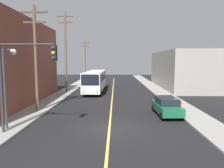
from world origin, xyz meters
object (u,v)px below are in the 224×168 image
at_px(traffic_signal_left_corner, 24,69).
at_px(fire_hydrant, 180,104).
at_px(street_lamp_left, 8,77).
at_px(utility_pole_far, 85,58).
at_px(utility_pole_near, 36,54).
at_px(utility_pole_mid, 66,49).
at_px(parked_car_green, 167,106).
at_px(city_bus, 95,80).

bearing_deg(traffic_signal_left_corner, fire_hydrant, 31.09).
bearing_deg(street_lamp_left, utility_pole_far, 90.63).
height_order(utility_pole_near, street_lamp_left, utility_pole_near).
bearing_deg(utility_pole_far, utility_pole_mid, -89.64).
height_order(utility_pole_mid, fire_hydrant, utility_pole_mid).
bearing_deg(parked_car_green, utility_pole_near, 175.30).
xyz_separation_m(city_bus, street_lamp_left, (-4.09, -19.12, 1.92)).
bearing_deg(utility_pole_near, city_bus, 73.04).
distance_m(utility_pole_near, street_lamp_left, 5.70).
height_order(utility_pole_near, utility_pole_far, utility_pole_far).
bearing_deg(traffic_signal_left_corner, parked_car_green, 26.22).
height_order(parked_car_green, fire_hydrant, parked_car_green).
distance_m(utility_pole_mid, street_lamp_left, 18.48).
xyz_separation_m(parked_car_green, utility_pole_mid, (-12.09, 13.79, 5.78)).
height_order(city_bus, parked_car_green, city_bus).
bearing_deg(utility_pole_near, utility_pole_mid, 90.94).
distance_m(city_bus, fire_hydrant, 15.71).
xyz_separation_m(city_bus, utility_pole_mid, (-4.38, -0.87, 4.80)).
height_order(utility_pole_near, utility_pole_mid, utility_pole_mid).
bearing_deg(traffic_signal_left_corner, street_lamp_left, 155.23).
height_order(utility_pole_mid, street_lamp_left, utility_pole_mid).
relative_size(city_bus, parked_car_green, 2.73).
xyz_separation_m(city_bus, utility_pole_far, (-4.52, 20.38, 3.70)).
xyz_separation_m(utility_pole_near, utility_pole_far, (-0.34, 34.07, 0.06)).
distance_m(parked_car_green, utility_pole_near, 12.78).
bearing_deg(parked_car_green, fire_hydrant, 50.41).
distance_m(city_bus, street_lamp_left, 19.65).
distance_m(parked_car_green, street_lamp_left, 12.93).
bearing_deg(street_lamp_left, utility_pole_mid, 90.94).
height_order(parked_car_green, traffic_signal_left_corner, traffic_signal_left_corner).
bearing_deg(utility_pole_near, traffic_signal_left_corner, -76.11).
xyz_separation_m(traffic_signal_left_corner, street_lamp_left, (-1.42, 0.65, -0.56)).
xyz_separation_m(utility_pole_far, fire_hydrant, (14.11, -32.76, -4.93)).
relative_size(utility_pole_far, street_lamp_left, 1.77).
bearing_deg(traffic_signal_left_corner, utility_pole_far, 92.64).
xyz_separation_m(utility_pole_mid, utility_pole_far, (-0.13, 21.25, -1.10)).
height_order(utility_pole_mid, traffic_signal_left_corner, utility_pole_mid).
height_order(utility_pole_far, fire_hydrant, utility_pole_far).
height_order(utility_pole_far, street_lamp_left, utility_pole_far).
distance_m(city_bus, utility_pole_mid, 6.56).
distance_m(parked_car_green, utility_pole_mid, 19.23).
height_order(city_bus, utility_pole_mid, utility_pole_mid).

